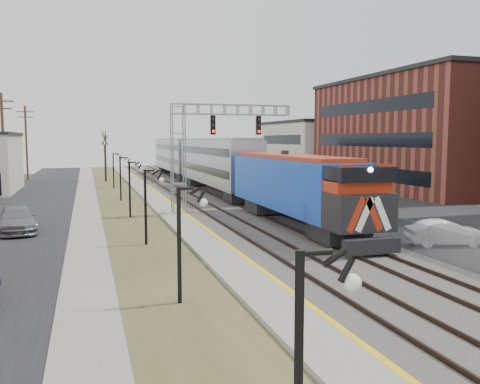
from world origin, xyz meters
name	(u,v)px	position (x,y,z in m)	size (l,w,h in m)	color
street_west	(28,209)	(-11.50, 35.00, 0.02)	(7.00, 120.00, 0.04)	black
sidewalk	(86,206)	(-7.00, 35.00, 0.04)	(2.00, 120.00, 0.08)	gray
grass_median	(123,205)	(-4.00, 35.00, 0.03)	(4.00, 120.00, 0.06)	#494E29
platform	(159,203)	(-1.00, 35.00, 0.12)	(2.00, 120.00, 0.24)	gray
ballast_bed	(215,201)	(4.00, 35.00, 0.10)	(8.00, 120.00, 0.20)	#595651
parking_lot	(336,197)	(16.00, 35.00, 0.02)	(16.00, 120.00, 0.04)	black
platform_edge	(169,201)	(-0.12, 35.00, 0.24)	(0.24, 120.00, 0.01)	gold
track_near	(193,200)	(2.00, 35.00, 0.28)	(1.58, 120.00, 0.15)	#2D2119
track_far	(231,198)	(5.50, 35.00, 0.28)	(1.58, 120.00, 0.15)	#2D2119
train	(207,164)	(5.50, 44.42, 2.88)	(3.00, 63.05, 5.33)	#1641B3
signal_gantry	(201,139)	(1.22, 27.99, 5.59)	(9.00, 1.07, 8.15)	gray
lampposts	(145,207)	(-4.00, 18.29, 2.00)	(0.14, 62.14, 4.00)	black
fence	(260,192)	(8.20, 35.00, 0.80)	(0.04, 120.00, 1.60)	gray
bare_trees	(17,173)	(-12.66, 38.91, 2.70)	(12.30, 42.30, 5.95)	#382D23
car_lot_b	(446,234)	(10.98, 13.28, 0.66)	(1.41, 4.03, 1.33)	white
car_lot_d	(322,199)	(11.23, 28.30, 0.74)	(2.08, 5.11, 1.48)	navy
car_lot_e	(351,201)	(12.64, 26.23, 0.80)	(1.90, 4.72, 1.61)	gray
car_lot_f	(266,183)	(11.61, 42.90, 0.82)	(1.74, 4.98, 1.64)	#0C4021
car_street_b	(17,220)	(-10.99, 24.04, 0.74)	(2.07, 5.10, 1.48)	slate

